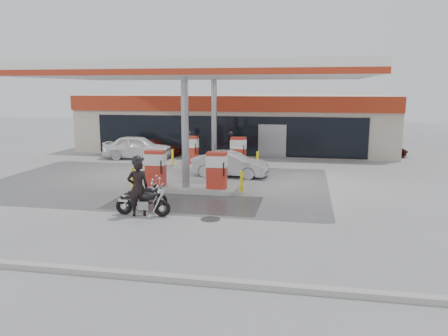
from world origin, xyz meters
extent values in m
plane|color=gray|center=(0.00, 0.00, 0.00)|extent=(90.00, 90.00, 0.00)
cube|color=#4C4C4F|center=(0.50, 0.00, 0.00)|extent=(6.00, 3.00, 0.00)
cylinder|color=#38383A|center=(2.00, -2.00, 0.00)|extent=(0.70, 0.70, 0.01)
cube|color=gray|center=(0.00, -7.00, 0.07)|extent=(28.00, 0.25, 0.15)
cube|color=#B8AF9A|center=(0.00, 16.00, 2.00)|extent=(22.00, 8.00, 4.00)
cube|color=black|center=(0.00, 11.97, 1.40)|extent=(18.00, 0.10, 2.60)
cube|color=#9C2913|center=(0.00, 11.90, 3.50)|extent=(22.00, 0.25, 1.00)
cube|color=navy|center=(7.00, 11.85, 3.50)|extent=(3.50, 0.12, 0.80)
cube|color=gray|center=(3.00, 11.93, 1.10)|extent=(1.80, 0.14, 2.20)
cube|color=silver|center=(0.00, 5.00, 5.30)|extent=(16.00, 10.00, 0.60)
cube|color=#9C2913|center=(0.00, 0.05, 5.12)|extent=(16.00, 0.12, 0.24)
cube|color=#9C2913|center=(0.00, 9.95, 5.12)|extent=(16.00, 0.12, 0.24)
cylinder|color=gray|center=(0.00, 2.00, 2.59)|extent=(0.32, 0.32, 5.00)
cylinder|color=gray|center=(0.00, 8.00, 2.59)|extent=(0.32, 0.32, 5.00)
cube|color=#9E9E99|center=(0.00, 2.00, 0.09)|extent=(4.50, 1.30, 0.18)
cube|color=#AF2A1D|center=(-1.40, 2.00, 0.98)|extent=(0.85, 0.48, 1.60)
cube|color=#AF2A1D|center=(1.40, 2.00, 0.98)|extent=(0.85, 0.48, 1.60)
cube|color=silver|center=(-1.40, 2.00, 1.38)|extent=(0.88, 0.52, 0.50)
cube|color=silver|center=(1.40, 2.00, 1.38)|extent=(0.88, 0.52, 0.50)
cylinder|color=yellow|center=(-2.50, 2.00, 0.54)|extent=(0.14, 0.14, 0.90)
cylinder|color=yellow|center=(2.50, 2.00, 0.54)|extent=(0.14, 0.14, 0.90)
cube|color=#9E9E99|center=(0.00, 8.00, 0.09)|extent=(4.50, 1.30, 0.18)
cube|color=#AF2A1D|center=(-1.40, 8.00, 0.98)|extent=(0.85, 0.48, 1.60)
cube|color=#AF2A1D|center=(1.40, 8.00, 0.98)|extent=(0.85, 0.48, 1.60)
cube|color=silver|center=(-1.40, 8.00, 1.38)|extent=(0.88, 0.52, 0.50)
cube|color=silver|center=(1.40, 8.00, 1.38)|extent=(0.88, 0.52, 0.50)
cylinder|color=yellow|center=(-2.50, 8.00, 0.54)|extent=(0.14, 0.14, 0.90)
cylinder|color=yellow|center=(2.50, 8.00, 0.54)|extent=(0.14, 0.14, 0.90)
torus|color=black|center=(0.25, -2.00, 0.31)|extent=(0.62, 0.15, 0.62)
torus|color=black|center=(-1.18, -2.00, 0.31)|extent=(0.62, 0.15, 0.62)
cube|color=gray|center=(-0.43, -2.00, 0.39)|extent=(0.42, 0.25, 0.31)
cube|color=black|center=(-0.58, -2.00, 0.50)|extent=(0.93, 0.11, 0.08)
ellipsoid|color=black|center=(-0.27, -2.00, 0.72)|extent=(0.58, 0.33, 0.29)
cube|color=black|center=(-0.79, -2.00, 0.66)|extent=(0.57, 0.25, 0.10)
cylinder|color=silver|center=(0.04, -2.00, 1.04)|extent=(0.04, 0.79, 0.04)
sphere|color=silver|center=(0.16, -2.00, 0.91)|extent=(0.19, 0.19, 0.19)
cylinder|color=silver|center=(-0.95, -1.86, 0.29)|extent=(0.93, 0.09, 0.08)
imported|color=black|center=(-0.63, -2.00, 1.02)|extent=(0.88, 0.78, 2.04)
torus|color=black|center=(-0.20, -0.90, 0.28)|extent=(0.57, 0.21, 0.56)
torus|color=black|center=(-1.47, -1.09, 0.28)|extent=(0.57, 0.21, 0.56)
cube|color=gray|center=(-0.80, -0.99, 0.35)|extent=(0.40, 0.28, 0.28)
cube|color=black|center=(-0.94, -1.01, 0.45)|extent=(0.84, 0.22, 0.07)
ellipsoid|color=black|center=(-0.66, -0.97, 0.65)|extent=(0.56, 0.37, 0.26)
cube|color=black|center=(-1.12, -1.04, 0.60)|extent=(0.54, 0.30, 0.09)
cylinder|color=silver|center=(-0.39, -0.93, 0.93)|extent=(0.14, 0.70, 0.03)
sphere|color=silver|center=(-0.28, -0.91, 0.82)|extent=(0.17, 0.17, 0.17)
cylinder|color=silver|center=(-1.28, -0.93, 0.26)|extent=(0.84, 0.20, 0.07)
imported|color=white|center=(-5.53, 10.20, 0.75)|extent=(4.60, 2.29, 1.51)
imported|color=#555559|center=(-2.28, 10.80, 0.88)|extent=(0.67, 0.86, 1.77)
imported|color=#A6A9AE|center=(1.35, 5.60, 0.65)|extent=(4.04, 1.76, 1.29)
imported|color=#5D1914|center=(-4.92, 12.00, 0.54)|extent=(3.89, 2.04, 1.08)
imported|color=#4F1511|center=(10.00, 14.00, 0.50)|extent=(3.88, 2.40, 1.00)
imported|color=black|center=(0.58, 10.20, 0.89)|extent=(1.12, 0.73, 1.77)
camera|label=1|loc=(5.21, -16.27, 4.50)|focal=35.00mm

